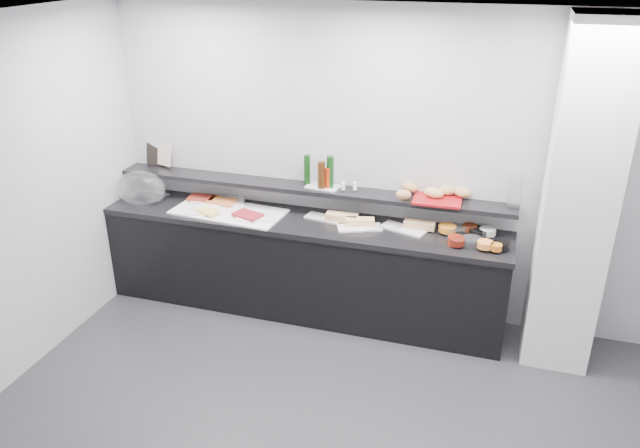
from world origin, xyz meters
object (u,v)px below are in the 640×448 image
(cloche_base, at_px, (144,197))
(sandwich_plate_mid, at_px, (360,228))
(bread_tray, at_px, (437,200))
(carafe, at_px, (515,191))
(framed_print, at_px, (158,152))
(condiment_tray, at_px, (323,187))

(cloche_base, distance_m, sandwich_plate_mid, 2.12)
(bread_tray, xyz_separation_m, carafe, (0.60, 0.04, 0.14))
(cloche_base, bearing_deg, carafe, 16.55)
(cloche_base, bearing_deg, sandwich_plate_mid, 12.07)
(framed_print, xyz_separation_m, carafe, (3.30, -0.10, 0.02))
(sandwich_plate_mid, relative_size, bread_tray, 0.94)
(condiment_tray, height_order, bread_tray, bread_tray)
(cloche_base, relative_size, bread_tray, 1.06)
(cloche_base, xyz_separation_m, framed_print, (0.03, 0.27, 0.36))
(carafe, bearing_deg, cloche_base, -177.20)
(sandwich_plate_mid, bearing_deg, cloche_base, 156.14)
(bread_tray, height_order, carafe, carafe)
(cloche_base, xyz_separation_m, carafe, (3.33, 0.16, 0.38))
(sandwich_plate_mid, relative_size, carafe, 1.24)
(cloche_base, distance_m, framed_print, 0.45)
(condiment_tray, bearing_deg, cloche_base, -167.70)
(framed_print, bearing_deg, carafe, -7.64)
(cloche_base, relative_size, condiment_tray, 1.45)
(sandwich_plate_mid, distance_m, framed_print, 2.14)
(sandwich_plate_mid, xyz_separation_m, bread_tray, (0.61, 0.19, 0.25))
(carafe, bearing_deg, framed_print, 178.20)
(condiment_tray, relative_size, carafe, 0.96)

